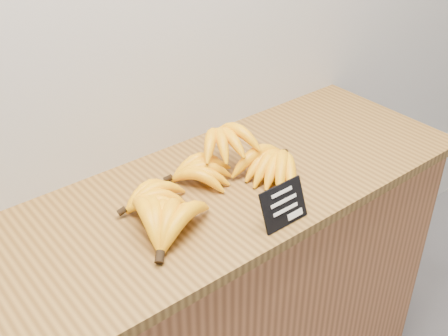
% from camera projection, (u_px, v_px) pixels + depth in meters
% --- Properties ---
extents(counter, '(1.41, 0.50, 0.90)m').
position_uv_depth(counter, '(214.00, 317.00, 1.72)').
color(counter, '#AA6537').
rests_on(counter, ground).
extents(counter_top, '(1.48, 0.54, 0.03)m').
position_uv_depth(counter_top, '(212.00, 194.00, 1.47)').
color(counter_top, olive).
rests_on(counter_top, counter).
extents(chalkboard_sign, '(0.13, 0.04, 0.10)m').
position_uv_depth(chalkboard_sign, '(284.00, 205.00, 1.32)').
color(chalkboard_sign, black).
rests_on(chalkboard_sign, counter_top).
extents(banana_pile, '(0.59, 0.32, 0.11)m').
position_uv_depth(banana_pile, '(206.00, 180.00, 1.42)').
color(banana_pile, '#FFB40A').
rests_on(banana_pile, counter_top).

